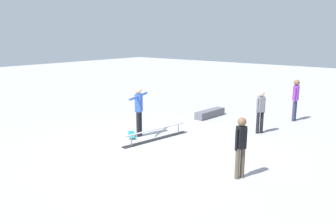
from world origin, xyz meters
TOP-DOWN VIEW (x-y plane):
  - ground_plane at (0.00, 0.00)m, footprint 60.00×60.00m
  - grind_rail at (-0.46, -0.65)m, footprint 2.67×0.65m
  - skate_ledge at (-4.22, -0.95)m, footprint 1.63×0.49m
  - skater_main at (-0.39, -1.36)m, footprint 1.30×0.54m
  - skateboard_main at (-0.16, -1.50)m, footprint 0.68×0.73m
  - bystander_purple_shirt at (-5.83, 1.99)m, footprint 0.38×0.23m
  - bystander_grey_shirt at (-3.28, 1.67)m, footprint 0.32×0.26m
  - bystander_black_shirt at (0.58, 2.93)m, footprint 0.34×0.24m

SIDE VIEW (x-z plane):
  - ground_plane at x=0.00m, z-range 0.00..0.00m
  - skateboard_main at x=-0.16m, z-range 0.03..0.12m
  - skate_ledge at x=-4.22m, z-range 0.00..0.30m
  - grind_rail at x=-0.46m, z-range -0.03..0.35m
  - bystander_black_shirt at x=0.58m, z-range 0.10..1.60m
  - bystander_grey_shirt at x=-3.28m, z-range 0.10..1.62m
  - bystander_purple_shirt at x=-5.83m, z-range 0.11..1.76m
  - skater_main at x=-0.39m, z-range 0.14..1.82m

